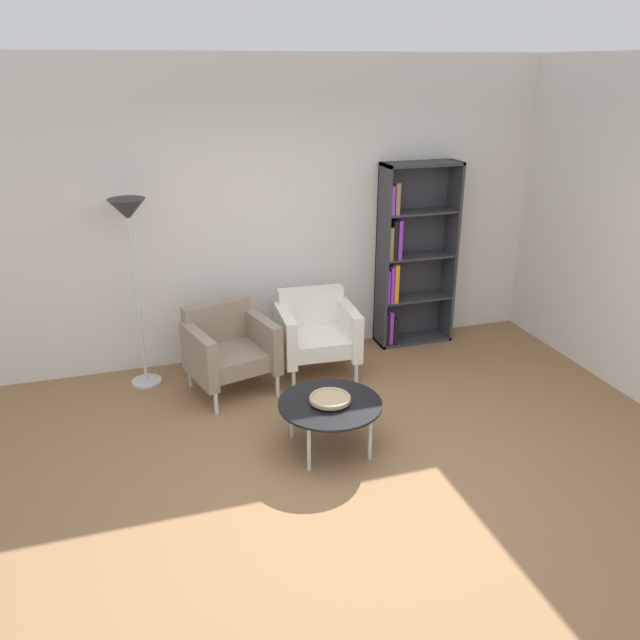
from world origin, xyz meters
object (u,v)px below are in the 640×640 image
coffee_table_low (330,406)px  armchair_near_window (316,331)px  bookshelf_tall (409,259)px  armchair_corner_red (228,347)px  decorative_bowl (330,399)px  floor_lamp_torchiere (130,233)px

coffee_table_low → armchair_near_window: size_ratio=1.03×
bookshelf_tall → coffee_table_low: (-1.43, -1.74, -0.55)m
armchair_near_window → armchair_corner_red: size_ratio=0.91×
coffee_table_low → armchair_corner_red: 1.33m
bookshelf_tall → decorative_bowl: 2.30m
armchair_near_window → floor_lamp_torchiere: bearing=175.0°
bookshelf_tall → coffee_table_low: bookshelf_tall is taller
armchair_near_window → floor_lamp_torchiere: floor_lamp_torchiere is taller
coffee_table_low → decorative_bowl: bearing=0.0°
coffee_table_low → floor_lamp_torchiere: floor_lamp_torchiere is taller
bookshelf_tall → decorative_bowl: size_ratio=5.94×
armchair_near_window → coffee_table_low: bearing=-99.4°
armchair_near_window → bookshelf_tall: bearing=23.3°
coffee_table_low → armchair_corner_red: (-0.57, 1.21, 0.04)m
bookshelf_tall → decorative_bowl: bookshelf_tall is taller
coffee_table_low → floor_lamp_torchiere: 2.30m
armchair_corner_red → floor_lamp_torchiere: 1.32m
bookshelf_tall → coffee_table_low: bearing=-129.4°
bookshelf_tall → floor_lamp_torchiere: size_ratio=1.09×
coffee_table_low → decorative_bowl: (0.00, 0.00, 0.06)m
bookshelf_tall → coffee_table_low: 2.32m
coffee_table_low → decorative_bowl: 0.06m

